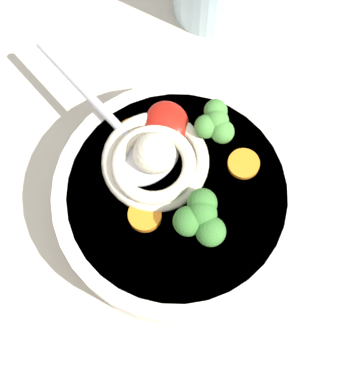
{
  "coord_description": "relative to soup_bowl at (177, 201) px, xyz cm",
  "views": [
    {
      "loc": [
        9.62,
        -9.48,
        51.1
      ],
      "look_at": [
        -3.24,
        -3.1,
        9.09
      ],
      "focal_mm": 49.7,
      "sensor_mm": 36.0,
      "label": 1
    }
  ],
  "objects": [
    {
      "name": "table_slab",
      "position": [
        3.24,
        3.1,
        -4.63
      ],
      "size": [
        113.88,
        113.88,
        4.17
      ],
      "primitive_type": "cube",
      "color": "#BCB29E",
      "rests_on": "ground"
    },
    {
      "name": "soup_bowl",
      "position": [
        0.0,
        0.0,
        0.0
      ],
      "size": [
        21.11,
        21.11,
        4.92
      ],
      "color": "silver",
      "rests_on": "table_slab"
    },
    {
      "name": "noodle_pile",
      "position": [
        -2.94,
        -0.6,
        3.63
      ],
      "size": [
        9.99,
        9.8,
        4.02
      ],
      "color": "beige",
      "rests_on": "soup_bowl"
    },
    {
      "name": "soup_spoon",
      "position": [
        -4.9,
        -1.34,
        3.18
      ],
      "size": [
        17.49,
        7.82,
        1.6
      ],
      "rotation": [
        0.0,
        0.0,
        3.41
      ],
      "color": "#B7B7BC",
      "rests_on": "soup_bowl"
    },
    {
      "name": "chili_sauce_dollop",
      "position": [
        -5.8,
        1.92,
        3.28
      ],
      "size": [
        4.03,
        3.63,
        1.81
      ],
      "primitive_type": "ellipsoid",
      "color": "#B2190F",
      "rests_on": "soup_bowl"
    },
    {
      "name": "broccoli_floret_beside_chili",
      "position": [
        -3.47,
        5.3,
        4.32
      ],
      "size": [
        3.91,
        3.37,
        3.09
      ],
      "color": "#7A9E60",
      "rests_on": "soup_bowl"
    },
    {
      "name": "broccoli_floret_beside_noodles",
      "position": [
        3.56,
        0.37,
        4.71
      ],
      "size": [
        4.7,
        4.04,
        3.72
      ],
      "color": "#7A9E60",
      "rests_on": "soup_bowl"
    },
    {
      "name": "carrot_slice_extra_a",
      "position": [
        -6.25,
        -1.04,
        2.73
      ],
      "size": [
        2.92,
        2.92,
        0.7
      ],
      "primitive_type": "cylinder",
      "color": "orange",
      "rests_on": "soup_bowl"
    },
    {
      "name": "carrot_slice_extra_b",
      "position": [
        0.75,
        -3.31,
        2.75
      ],
      "size": [
        2.76,
        2.76,
        0.74
      ],
      "primitive_type": "cylinder",
      "color": "orange",
      "rests_on": "soup_bowl"
    },
    {
      "name": "carrot_slice_near_spoon",
      "position": [
        0.31,
        6.16,
        2.6
      ],
      "size": [
        2.71,
        2.71,
        0.45
      ],
      "primitive_type": "cylinder",
      "color": "orange",
      "rests_on": "soup_bowl"
    }
  ]
}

